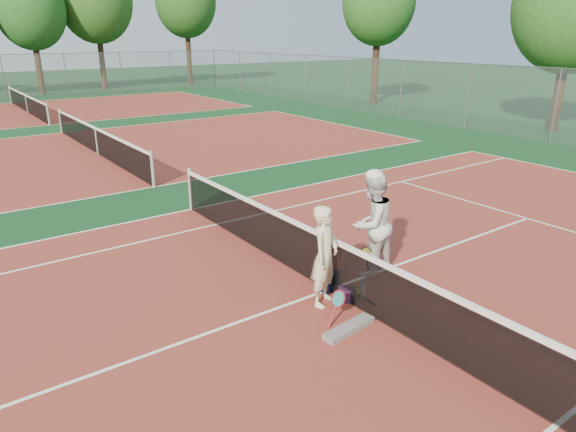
{
  "coord_description": "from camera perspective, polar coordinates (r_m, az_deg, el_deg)",
  "views": [
    {
      "loc": [
        -5.33,
        -6.18,
        4.29
      ],
      "look_at": [
        0.0,
        1.21,
        1.05
      ],
      "focal_mm": 32.0,
      "sensor_mm": 36.0,
      "label": 1
    }
  ],
  "objects": [
    {
      "name": "net_cover_canvas",
      "position": [
        8.07,
        6.8,
        -12.29
      ],
      "size": [
        0.98,
        0.33,
        0.1
      ],
      "primitive_type": "cube",
      "rotation": [
        0.0,
        0.0,
        0.11
      ],
      "color": "#67615D",
      "rests_on": "ground"
    },
    {
      "name": "player_a",
      "position": [
        8.44,
        4.1,
        -4.46
      ],
      "size": [
        0.75,
        0.66,
        1.73
      ],
      "primitive_type": "imported",
      "rotation": [
        0.0,
        0.0,
        0.49
      ],
      "color": "beige",
      "rests_on": "ground"
    },
    {
      "name": "sports_bag_purple",
      "position": [
        8.86,
        6.55,
        -8.67
      ],
      "size": [
        0.36,
        0.34,
        0.24
      ],
      "primitive_type": "cube",
      "rotation": [
        0.0,
        0.0,
        -0.66
      ],
      "color": "black",
      "rests_on": "ground"
    },
    {
      "name": "water_bottle",
      "position": [
        8.94,
        8.33,
        -8.25
      ],
      "size": [
        0.09,
        0.09,
        0.3
      ],
      "primitive_type": "cylinder",
      "color": "#C9E4FF",
      "rests_on": "ground"
    },
    {
      "name": "tree_right_0",
      "position": [
        27.05,
        29.17,
        19.77
      ],
      "size": [
        5.07,
        5.07,
        8.4
      ],
      "color": "#382314",
      "rests_on": "ground"
    },
    {
      "name": "fence_right",
      "position": [
        25.1,
        23.32,
        11.64
      ],
      "size": [
        0.06,
        54.5,
        3.0
      ],
      "primitive_type": null,
      "rotation": [
        0.0,
        0.0,
        1.57
      ],
      "color": "slate",
      "rests_on": "ground"
    },
    {
      "name": "player_b",
      "position": [
        9.6,
        9.28,
        -0.9
      ],
      "size": [
        1.03,
        0.84,
        1.95
      ],
      "primitive_type": "imported",
      "rotation": [
        0.0,
        0.0,
        3.26
      ],
      "color": "silver",
      "rests_on": "ground"
    },
    {
      "name": "court_far_b",
      "position": [
        33.88,
        -26.92,
        10.23
      ],
      "size": [
        23.77,
        10.97,
        0.01
      ],
      "primitive_type": "cube",
      "color": "maroon",
      "rests_on": "ground"
    },
    {
      "name": "net_far_b",
      "position": [
        33.82,
        -27.05,
        11.08
      ],
      "size": [
        0.1,
        10.98,
        1.02
      ],
      "primitive_type": null,
      "color": "black",
      "rests_on": "ground"
    },
    {
      "name": "tree_back_4",
      "position": [
        46.0,
        -20.66,
        21.52
      ],
      "size": [
        5.72,
        5.72,
        10.08
      ],
      "color": "#382314",
      "rests_on": "ground"
    },
    {
      "name": "net_far_a",
      "position": [
        20.73,
        -20.5,
        7.84
      ],
      "size": [
        0.1,
        10.98,
        1.02
      ],
      "primitive_type": null,
      "color": "black",
      "rests_on": "ground"
    },
    {
      "name": "ground",
      "position": [
        9.22,
        4.46,
        -8.22
      ],
      "size": [
        130.0,
        130.0,
        0.0
      ],
      "primitive_type": "plane",
      "color": "#0E3417",
      "rests_on": "ground"
    },
    {
      "name": "court_main",
      "position": [
        9.22,
        4.46,
        -8.21
      ],
      "size": [
        23.77,
        10.97,
        0.01
      ],
      "primitive_type": "cube",
      "color": "maroon",
      "rests_on": "ground"
    },
    {
      "name": "tree_right_1",
      "position": [
        34.9,
        10.06,
        22.29
      ],
      "size": [
        4.53,
        4.53,
        8.74
      ],
      "color": "#382314",
      "rests_on": "ground"
    },
    {
      "name": "net_main",
      "position": [
        8.99,
        4.54,
        -5.35
      ],
      "size": [
        0.1,
        10.98,
        1.02
      ],
      "primitive_type": null,
      "color": "black",
      "rests_on": "ground"
    },
    {
      "name": "racket_red",
      "position": [
        8.17,
        5.56,
        -10.05
      ],
      "size": [
        0.4,
        0.35,
        0.53
      ],
      "primitive_type": null,
      "rotation": [
        0.0,
        0.0,
        0.29
      ],
      "color": "maroon",
      "rests_on": "ground"
    },
    {
      "name": "court_far_a",
      "position": [
        20.83,
        -20.33,
        6.48
      ],
      "size": [
        23.77,
        10.97,
        0.01
      ],
      "primitive_type": "cube",
      "color": "maroon",
      "rests_on": "ground"
    },
    {
      "name": "sports_bag_navy",
      "position": [
        9.21,
        4.49,
        -7.19
      ],
      "size": [
        0.46,
        0.38,
        0.31
      ],
      "primitive_type": "cube",
      "rotation": [
        0.0,
        0.0,
        0.33
      ],
      "color": "black",
      "rests_on": "ground"
    },
    {
      "name": "fence_back",
      "position": [
        40.63,
        -29.04,
        13.28
      ],
      "size": [
        32.0,
        0.06,
        3.0
      ],
      "primitive_type": null,
      "color": "slate",
      "rests_on": "ground"
    },
    {
      "name": "racket_spare",
      "position": [
        9.07,
        7.42,
        -8.39
      ],
      "size": [
        0.32,
        0.62,
        0.13
      ],
      "primitive_type": null,
      "rotation": [
        0.0,
        0.0,
        1.65
      ],
      "color": "black",
      "rests_on": "ground"
    },
    {
      "name": "tree_back_5",
      "position": [
        48.8,
        -11.31,
        22.27
      ],
      "size": [
        5.21,
        5.21,
        9.91
      ],
      "color": "#382314",
      "rests_on": "ground"
    },
    {
      "name": "racket_black_held",
      "position": [
        9.71,
        8.7,
        -4.98
      ],
      "size": [
        0.3,
        0.33,
        0.58
      ],
      "primitive_type": null,
      "rotation": [
        0.0,
        0.0,
        3.61
      ],
      "color": "black",
      "rests_on": "ground"
    },
    {
      "name": "tree_back_3",
      "position": [
        43.97,
        -26.76,
        19.77
      ],
      "size": [
        4.93,
        4.93,
        8.78
      ],
      "color": "#382314",
      "rests_on": "ground"
    }
  ]
}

